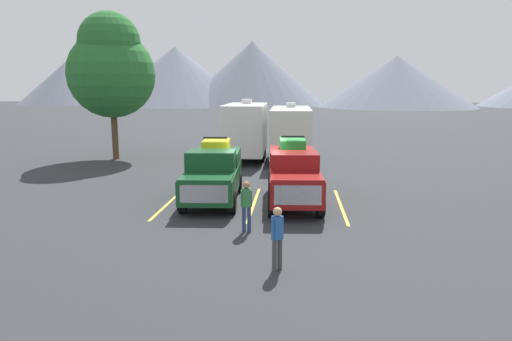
{
  "coord_description": "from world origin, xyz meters",
  "views": [
    {
      "loc": [
        1.62,
        -18.75,
        4.73
      ],
      "look_at": [
        0.0,
        0.24,
        1.2
      ],
      "focal_mm": 32.05,
      "sensor_mm": 36.0,
      "label": 1
    }
  ],
  "objects_px": {
    "pickup_truck_b": "(293,173)",
    "pickup_truck_a": "(213,172)",
    "person_a": "(277,234)",
    "person_b": "(246,203)",
    "camper_trailer_a": "(246,128)",
    "camper_trailer_b": "(291,131)"
  },
  "relations": [
    {
      "from": "camper_trailer_a",
      "to": "person_a",
      "type": "height_order",
      "value": "camper_trailer_a"
    },
    {
      "from": "pickup_truck_a",
      "to": "camper_trailer_a",
      "type": "xyz_separation_m",
      "value": [
        0.21,
        10.68,
        0.86
      ]
    },
    {
      "from": "pickup_truck_a",
      "to": "person_a",
      "type": "bearing_deg",
      "value": -67.92
    },
    {
      "from": "camper_trailer_b",
      "to": "person_a",
      "type": "height_order",
      "value": "camper_trailer_b"
    },
    {
      "from": "person_a",
      "to": "person_b",
      "type": "distance_m",
      "value": 3.29
    },
    {
      "from": "camper_trailer_a",
      "to": "camper_trailer_b",
      "type": "xyz_separation_m",
      "value": [
        2.89,
        -0.27,
        -0.11
      ]
    },
    {
      "from": "pickup_truck_b",
      "to": "camper_trailer_a",
      "type": "height_order",
      "value": "camper_trailer_a"
    },
    {
      "from": "person_b",
      "to": "camper_trailer_a",
      "type": "bearing_deg",
      "value": 96.22
    },
    {
      "from": "camper_trailer_a",
      "to": "person_a",
      "type": "relative_size",
      "value": 4.26
    },
    {
      "from": "person_a",
      "to": "person_b",
      "type": "bearing_deg",
      "value": 110.04
    },
    {
      "from": "pickup_truck_b",
      "to": "camper_trailer_a",
      "type": "distance_m",
      "value": 11.33
    },
    {
      "from": "pickup_truck_a",
      "to": "camper_trailer_b",
      "type": "relative_size",
      "value": 0.67
    },
    {
      "from": "camper_trailer_a",
      "to": "camper_trailer_b",
      "type": "bearing_deg",
      "value": -5.41
    },
    {
      "from": "pickup_truck_b",
      "to": "person_b",
      "type": "distance_m",
      "value": 4.3
    },
    {
      "from": "camper_trailer_b",
      "to": "pickup_truck_a",
      "type": "bearing_deg",
      "value": -106.57
    },
    {
      "from": "pickup_truck_a",
      "to": "camper_trailer_a",
      "type": "relative_size",
      "value": 0.76
    },
    {
      "from": "camper_trailer_a",
      "to": "person_b",
      "type": "xyz_separation_m",
      "value": [
        1.62,
        -14.88,
        -1.06
      ]
    },
    {
      "from": "pickup_truck_b",
      "to": "pickup_truck_a",
      "type": "bearing_deg",
      "value": 177.01
    },
    {
      "from": "pickup_truck_b",
      "to": "person_b",
      "type": "xyz_separation_m",
      "value": [
        -1.5,
        -4.02,
        -0.26
      ]
    },
    {
      "from": "pickup_truck_b",
      "to": "person_b",
      "type": "relative_size",
      "value": 3.3
    },
    {
      "from": "person_a",
      "to": "person_b",
      "type": "xyz_separation_m",
      "value": [
        -1.13,
        3.09,
        0.0
      ]
    },
    {
      "from": "camper_trailer_b",
      "to": "person_b",
      "type": "height_order",
      "value": "camper_trailer_b"
    }
  ]
}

